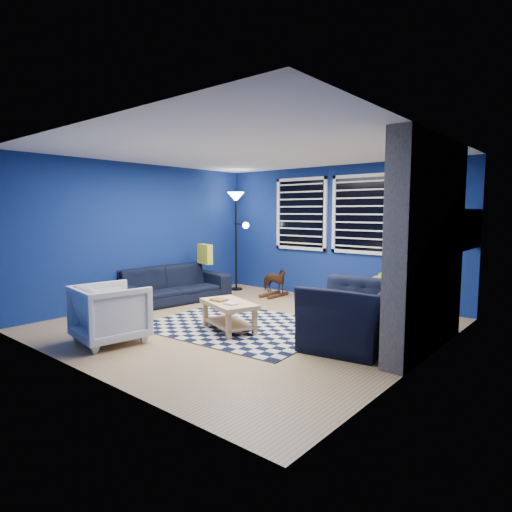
{
  "coord_description": "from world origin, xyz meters",
  "views": [
    {
      "loc": [
        4.03,
        -4.62,
        1.66
      ],
      "look_at": [
        -0.1,
        0.3,
        0.98
      ],
      "focal_mm": 30.0,
      "sensor_mm": 36.0,
      "label": 1
    }
  ],
  "objects_px": {
    "rocking_horse": "(274,280)",
    "coffee_table": "(229,310)",
    "sofa": "(169,285)",
    "armchair_big": "(354,315)",
    "tv": "(469,229)",
    "armchair_bent": "(110,313)",
    "cabinet": "(391,294)",
    "floor_lamp": "(237,210)"
  },
  "relations": [
    {
      "from": "tv",
      "to": "cabinet",
      "type": "xyz_separation_m",
      "value": [
        -1.19,
        0.18,
        -1.12
      ]
    },
    {
      "from": "tv",
      "to": "rocking_horse",
      "type": "height_order",
      "value": "tv"
    },
    {
      "from": "armchair_big",
      "to": "armchair_bent",
      "type": "distance_m",
      "value": 3.04
    },
    {
      "from": "tv",
      "to": "coffee_table",
      "type": "xyz_separation_m",
      "value": [
        -2.41,
        -2.44,
        -1.1
      ]
    },
    {
      "from": "rocking_horse",
      "to": "armchair_big",
      "type": "bearing_deg",
      "value": -127.14
    },
    {
      "from": "tv",
      "to": "rocking_horse",
      "type": "relative_size",
      "value": 1.72
    },
    {
      "from": "armchair_bent",
      "to": "floor_lamp",
      "type": "height_order",
      "value": "floor_lamp"
    },
    {
      "from": "sofa",
      "to": "cabinet",
      "type": "distance_m",
      "value": 3.88
    },
    {
      "from": "sofa",
      "to": "armchair_big",
      "type": "xyz_separation_m",
      "value": [
        3.76,
        -0.17,
        0.07
      ]
    },
    {
      "from": "armchair_bent",
      "to": "cabinet",
      "type": "height_order",
      "value": "armchair_bent"
    },
    {
      "from": "rocking_horse",
      "to": "coffee_table",
      "type": "relative_size",
      "value": 0.59
    },
    {
      "from": "floor_lamp",
      "to": "armchair_bent",
      "type": "bearing_deg",
      "value": -71.78
    },
    {
      "from": "armchair_big",
      "to": "rocking_horse",
      "type": "xyz_separation_m",
      "value": [
        -2.64,
        1.83,
        -0.08
      ]
    },
    {
      "from": "sofa",
      "to": "armchair_big",
      "type": "relative_size",
      "value": 1.84
    },
    {
      "from": "sofa",
      "to": "floor_lamp",
      "type": "distance_m",
      "value": 2.18
    },
    {
      "from": "armchair_bent",
      "to": "cabinet",
      "type": "xyz_separation_m",
      "value": [
        2.04,
        3.93,
        -0.09
      ]
    },
    {
      "from": "rocking_horse",
      "to": "cabinet",
      "type": "relative_size",
      "value": 0.84
    },
    {
      "from": "armchair_big",
      "to": "coffee_table",
      "type": "relative_size",
      "value": 1.22
    },
    {
      "from": "armchair_bent",
      "to": "coffee_table",
      "type": "xyz_separation_m",
      "value": [
        0.82,
        1.31,
        -0.07
      ]
    },
    {
      "from": "coffee_table",
      "to": "tv",
      "type": "bearing_deg",
      "value": 45.27
    },
    {
      "from": "armchair_big",
      "to": "armchair_bent",
      "type": "relative_size",
      "value": 1.48
    },
    {
      "from": "armchair_big",
      "to": "armchair_bent",
      "type": "xyz_separation_m",
      "value": [
        -2.45,
        -1.81,
        -0.02
      ]
    },
    {
      "from": "sofa",
      "to": "coffee_table",
      "type": "bearing_deg",
      "value": -99.28
    },
    {
      "from": "sofa",
      "to": "rocking_horse",
      "type": "height_order",
      "value": "sofa"
    },
    {
      "from": "armchair_big",
      "to": "rocking_horse",
      "type": "height_order",
      "value": "armchair_big"
    },
    {
      "from": "tv",
      "to": "cabinet",
      "type": "bearing_deg",
      "value": 171.25
    },
    {
      "from": "armchair_big",
      "to": "cabinet",
      "type": "bearing_deg",
      "value": -178.37
    },
    {
      "from": "sofa",
      "to": "armchair_big",
      "type": "distance_m",
      "value": 3.77
    },
    {
      "from": "armchair_big",
      "to": "coffee_table",
      "type": "distance_m",
      "value": 1.71
    },
    {
      "from": "coffee_table",
      "to": "floor_lamp",
      "type": "relative_size",
      "value": 0.48
    },
    {
      "from": "rocking_horse",
      "to": "tv",
      "type": "bearing_deg",
      "value": -90.52
    },
    {
      "from": "sofa",
      "to": "armchair_bent",
      "type": "bearing_deg",
      "value": -138.28
    },
    {
      "from": "tv",
      "to": "cabinet",
      "type": "distance_m",
      "value": 1.65
    },
    {
      "from": "tv",
      "to": "coffee_table",
      "type": "bearing_deg",
      "value": -134.73
    },
    {
      "from": "tv",
      "to": "rocking_horse",
      "type": "xyz_separation_m",
      "value": [
        -3.42,
        -0.11,
        -1.09
      ]
    },
    {
      "from": "coffee_table",
      "to": "cabinet",
      "type": "xyz_separation_m",
      "value": [
        1.22,
        2.62,
        -0.02
      ]
    },
    {
      "from": "coffee_table",
      "to": "rocking_horse",
      "type": "bearing_deg",
      "value": 113.37
    },
    {
      "from": "cabinet",
      "to": "tv",
      "type": "bearing_deg",
      "value": -14.72
    },
    {
      "from": "sofa",
      "to": "cabinet",
      "type": "xyz_separation_m",
      "value": [
        3.35,
        1.95,
        -0.04
      ]
    },
    {
      "from": "rocking_horse",
      "to": "floor_lamp",
      "type": "distance_m",
      "value": 1.71
    },
    {
      "from": "tv",
      "to": "armchair_bent",
      "type": "height_order",
      "value": "tv"
    },
    {
      "from": "sofa",
      "to": "armchair_bent",
      "type": "distance_m",
      "value": 2.38
    }
  ]
}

